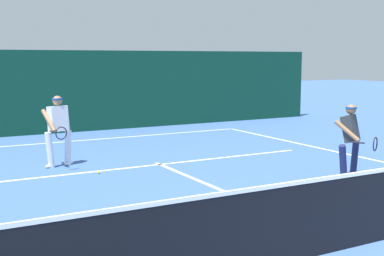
{
  "coord_description": "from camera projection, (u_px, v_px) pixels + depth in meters",
  "views": [
    {
      "loc": [
        -5.16,
        -4.81,
        2.53
      ],
      "look_at": [
        0.26,
        5.06,
        1.0
      ],
      "focal_mm": 48.33,
      "sensor_mm": 36.0,
      "label": 1
    }
  ],
  "objects": [
    {
      "name": "court_line_baseline_far",
      "position": [
        100.0,
        139.0,
        16.21
      ],
      "size": [
        9.84,
        0.1,
        0.01
      ],
      "primitive_type": "cube",
      "color": "white",
      "rests_on": "ground_plane"
    },
    {
      "name": "player_far",
      "position": [
        58.0,
        128.0,
        12.02
      ],
      "size": [
        0.75,
        0.9,
        1.67
      ],
      "rotation": [
        0.0,
        0.0,
        3.44
      ],
      "color": "silver",
      "rests_on": "ground_plane"
    },
    {
      "name": "ground_plane",
      "position": [
        355.0,
        247.0,
        6.98
      ],
      "size": [
        80.0,
        80.0,
        0.0
      ],
      "primitive_type": "plane",
      "color": "#3F63AB"
    },
    {
      "name": "player_near",
      "position": [
        350.0,
        138.0,
        10.81
      ],
      "size": [
        1.04,
        1.04,
        1.58
      ],
      "rotation": [
        0.0,
        0.0,
        3.62
      ],
      "color": "#1E234C",
      "rests_on": "ground_plane"
    },
    {
      "name": "court_line_service",
      "position": [
        160.0,
        164.0,
        12.35
      ],
      "size": [
        8.02,
        0.1,
        0.01
      ],
      "primitive_type": "cube",
      "color": "white",
      "rests_on": "ground_plane"
    },
    {
      "name": "tennis_net",
      "position": [
        357.0,
        209.0,
        6.91
      ],
      "size": [
        10.79,
        0.09,
        1.12
      ],
      "color": "#1E4723",
      "rests_on": "ground_plane"
    },
    {
      "name": "court_line_centre",
      "position": [
        227.0,
        193.0,
        9.76
      ],
      "size": [
        0.1,
        6.4,
        0.01
      ],
      "primitive_type": "cube",
      "color": "white",
      "rests_on": "ground_plane"
    },
    {
      "name": "back_fence_windscreen",
      "position": [
        80.0,
        91.0,
        17.72
      ],
      "size": [
        19.46,
        0.12,
        2.79
      ],
      "primitive_type": "cube",
      "color": "#0B3727",
      "rests_on": "ground_plane"
    },
    {
      "name": "tennis_ball",
      "position": [
        99.0,
        172.0,
        11.36
      ],
      "size": [
        0.07,
        0.07,
        0.07
      ],
      "primitive_type": "sphere",
      "color": "#D1E033",
      "rests_on": "ground_plane"
    }
  ]
}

